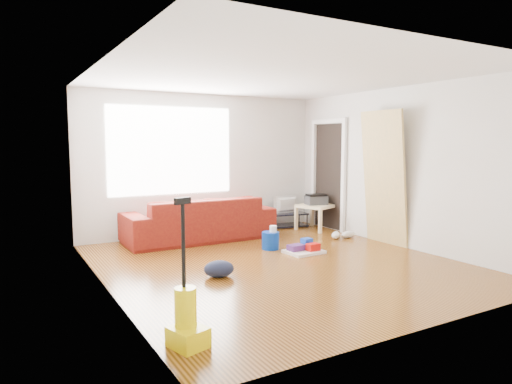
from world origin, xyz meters
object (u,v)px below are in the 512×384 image
tv_stand (288,219)px  bucket (270,249)px  backpack (219,277)px  side_table (316,208)px  vacuum (187,319)px  sofa (199,240)px  cleaning_tray (304,249)px

tv_stand → bucket: size_ratio=2.92×
tv_stand → backpack: 3.55m
side_table → vacuum: 5.27m
vacuum → side_table: bearing=25.4°
tv_stand → vacuum: bearing=-123.2°
tv_stand → backpack: bearing=-128.2°
side_table → backpack: (-2.91, -1.89, -0.40)m
side_table → backpack: 3.50m
tv_stand → vacuum: 5.41m
side_table → backpack: size_ratio=2.02×
sofa → side_table: (2.28, -0.23, 0.40)m
side_table → bucket: bearing=-149.3°
vacuum → sofa: bearing=49.8°
bucket → vacuum: vacuum is taller
side_table → sofa: bearing=174.1°
sofa → bucket: sofa is taller
backpack → vacuum: size_ratio=0.31×
bucket → cleaning_tray: cleaning_tray is taller
sofa → tv_stand: 2.00m
sofa → cleaning_tray: sofa is taller
cleaning_tray → side_table: bearing=47.5°
sofa → vacuum: size_ratio=2.07×
cleaning_tray → sofa: bearing=121.5°
sofa → vacuum: bearing=65.8°
sofa → backpack: bearing=73.3°
tv_stand → backpack: size_ratio=2.11×
cleaning_tray → backpack: cleaning_tray is taller
vacuum → cleaning_tray: bearing=22.1°
vacuum → tv_stand: bearing=31.6°
tv_stand → bucket: tv_stand is taller
tv_stand → cleaning_tray: 2.14m
cleaning_tray → tv_stand: bearing=62.8°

